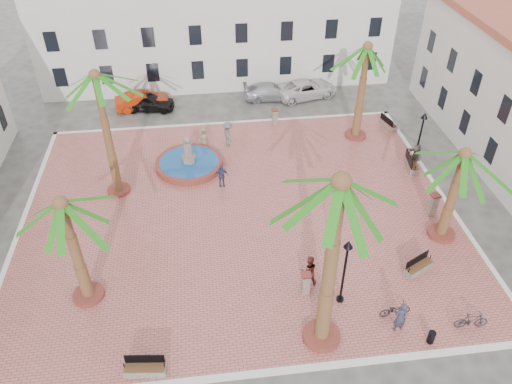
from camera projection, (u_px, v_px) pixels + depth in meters
ground at (240, 214)px, 30.59m from camera, size 120.00×120.00×0.00m
plaza at (240, 213)px, 30.55m from camera, size 26.00×22.00×0.15m
kerb_n at (226, 123)px, 39.17m from camera, size 26.30×0.30×0.16m
kerb_s at (265, 373)px, 21.92m from camera, size 26.30×0.30×0.16m
kerb_e at (442, 196)px, 31.83m from camera, size 0.30×22.30×0.16m
kerb_w at (20, 231)px, 29.27m from camera, size 0.30×22.30×0.16m
building_north at (216, 25)px, 43.36m from camera, size 30.40×7.40×9.50m
fountain at (189, 163)px, 34.16m from camera, size 4.59×4.59×2.37m
palm_nw at (98, 89)px, 27.75m from camera, size 4.74×4.74×8.37m
palm_sw at (65, 217)px, 22.06m from camera, size 5.08×5.08×6.39m
palm_s at (339, 203)px, 18.36m from camera, size 5.75×5.75×9.46m
palm_e at (462, 166)px, 25.93m from camera, size 5.04×5.04×5.95m
palm_ne at (366, 58)px, 33.75m from camera, size 5.07×5.07×7.33m
bench_s at (145, 369)px, 21.68m from camera, size 1.90×0.77×0.97m
bench_se at (419, 267)px, 26.48m from camera, size 1.81×1.28×0.93m
bench_e at (411, 164)px, 34.06m from camera, size 0.85×1.96×1.00m
bench_ne at (388, 124)px, 38.44m from camera, size 0.94×1.78×0.90m
lamppost_s at (346, 261)px, 23.37m from camera, size 0.44×0.44×4.08m
lamppost_e at (421, 130)px, 32.76m from camera, size 0.45×0.45×4.12m
bollard_se at (306, 283)px, 25.07m from camera, size 0.48×0.48×1.30m
bollard_n at (275, 117)px, 38.53m from camera, size 0.51×0.51×1.28m
bollard_e at (433, 204)px, 29.87m from camera, size 0.62×0.62×1.51m
litter_bin at (431, 337)px, 22.91m from camera, size 0.34×0.34×0.67m
cyclist_a at (400, 317)px, 23.11m from camera, size 0.73×0.54×1.82m
bicycle_a at (395, 310)px, 24.07m from camera, size 1.59×0.64×0.82m
cyclist_b at (309, 270)px, 25.42m from camera, size 0.93×0.75×1.83m
bicycle_b at (471, 321)px, 23.46m from camera, size 1.66×0.58×0.98m
pedestrian_fountain_a at (204, 138)px, 35.85m from camera, size 0.75×0.49×1.54m
pedestrian_fountain_b at (221, 176)px, 32.16m from camera, size 0.96×0.47×1.58m
pedestrian_north at (228, 134)px, 35.96m from camera, size 0.90×1.32×1.88m
pedestrian_east at (416, 155)px, 33.91m from camera, size 0.70×1.65×1.73m
car_black at (148, 102)px, 40.66m from camera, size 4.45×2.35×1.44m
car_red at (142, 101)px, 40.81m from camera, size 4.57×2.13×1.45m
car_silver at (271, 91)px, 42.24m from camera, size 4.66×1.94×1.35m
car_white at (307, 89)px, 42.52m from camera, size 5.72×3.63×1.47m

